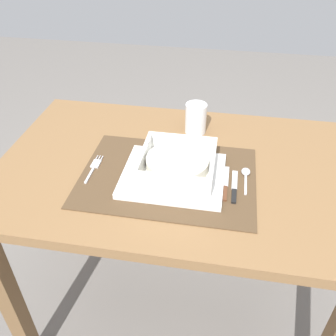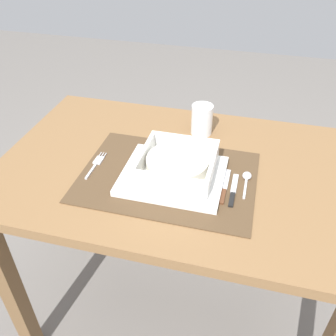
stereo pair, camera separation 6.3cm
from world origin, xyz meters
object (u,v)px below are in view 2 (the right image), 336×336
object	(u,v)px
spoon	(247,178)
drinking_glass	(202,121)
fork	(97,163)
butter_knife	(233,192)
dining_table	(178,194)
bread_knife	(224,188)
porridge_bowl	(177,165)

from	to	relation	value
spoon	drinking_glass	world-z (taller)	drinking_glass
spoon	drinking_glass	bearing A→B (deg)	123.43
spoon	drinking_glass	xyz separation A→B (m)	(-0.16, 0.21, 0.03)
fork	butter_knife	size ratio (longest dim) A/B	0.97
dining_table	bread_knife	xyz separation A→B (m)	(0.14, -0.07, 0.11)
dining_table	porridge_bowl	xyz separation A→B (m)	(0.01, -0.05, 0.15)
fork	bread_knife	world-z (taller)	bread_knife
porridge_bowl	butter_knife	size ratio (longest dim) A/B	1.49
drinking_glass	spoon	bearing A→B (deg)	-52.26
porridge_bowl	drinking_glass	world-z (taller)	drinking_glass
porridge_bowl	bread_knife	world-z (taller)	porridge_bowl
spoon	butter_knife	size ratio (longest dim) A/B	0.83
dining_table	butter_knife	distance (m)	0.21
dining_table	butter_knife	xyz separation A→B (m)	(0.16, -0.08, 0.11)
porridge_bowl	butter_knife	world-z (taller)	porridge_bowl
dining_table	drinking_glass	distance (m)	0.24
fork	spoon	world-z (taller)	spoon
porridge_bowl	drinking_glass	distance (m)	0.24
dining_table	porridge_bowl	distance (m)	0.16
fork	bread_knife	size ratio (longest dim) A/B	0.90
spoon	drinking_glass	distance (m)	0.26
dining_table	butter_knife	bearing A→B (deg)	-26.71
fork	dining_table	bearing A→B (deg)	16.55
butter_knife	bread_knife	xyz separation A→B (m)	(-0.02, 0.01, -0.00)
spoon	drinking_glass	size ratio (longest dim) A/B	1.12
porridge_bowl	bread_knife	size ratio (longest dim) A/B	1.38
butter_knife	drinking_glass	xyz separation A→B (m)	(-0.13, 0.27, 0.04)
porridge_bowl	drinking_glass	bearing A→B (deg)	84.99
spoon	bread_knife	size ratio (longest dim) A/B	0.77
drinking_glass	bread_knife	bearing A→B (deg)	-67.36
fork	spoon	size ratio (longest dim) A/B	1.17
spoon	butter_knife	distance (m)	0.07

